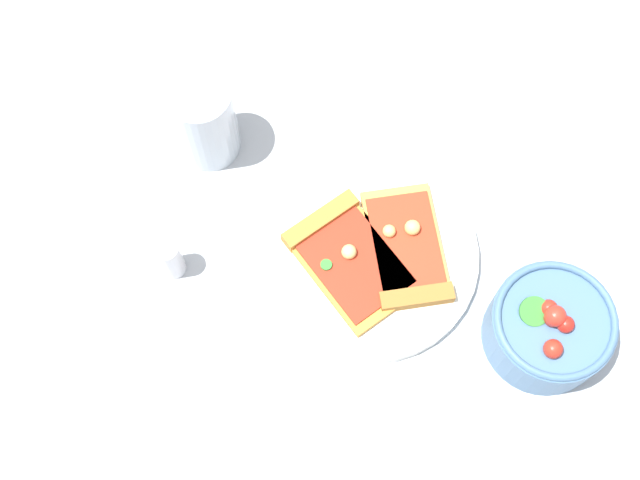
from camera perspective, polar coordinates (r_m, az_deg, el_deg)
name	(u,v)px	position (r m, az deg, el deg)	size (l,w,h in m)	color
ground_plane	(346,306)	(0.98, 1.75, -4.37)	(2.40, 2.40, 0.00)	#B2B7BC
plate	(368,255)	(0.99, 3.21, -1.01)	(0.25, 0.25, 0.01)	silver
pizza_slice_near	(347,254)	(0.97, 1.78, -0.97)	(0.15, 0.17, 0.02)	gold
pizza_slice_far	(408,254)	(0.98, 5.83, -0.90)	(0.09, 0.15, 0.02)	gold
salad_bowl	(549,328)	(0.96, 14.93, -5.65)	(0.13, 0.13, 0.09)	#4C7299
soda_glass	(205,123)	(1.01, -7.64, 7.71)	(0.07, 0.07, 0.12)	silver
pepper_shaker	(169,257)	(0.97, -9.98, -1.10)	(0.03, 0.03, 0.08)	silver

